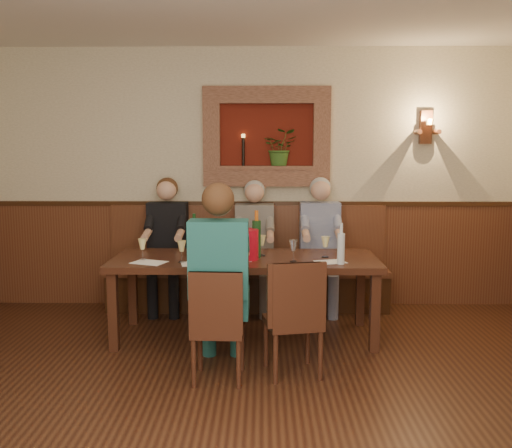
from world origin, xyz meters
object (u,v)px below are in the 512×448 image
at_px(dining_table, 245,265).
at_px(water_bottle, 341,248).
at_px(person_bench_right, 320,257).
at_px(person_chair_front, 220,293).
at_px(person_bench_left, 167,257).
at_px(wine_bottle_green_a, 257,238).
at_px(spittoon_bucket, 245,244).
at_px(chair_near_left, 218,348).
at_px(wine_bottle_green_b, 194,238).
at_px(chair_near_right, 293,341).
at_px(bench, 248,278).
at_px(person_bench_mid, 254,258).

xyz_separation_m(dining_table, water_bottle, (0.83, -0.28, 0.22)).
height_order(person_bench_right, person_chair_front, person_chair_front).
height_order(person_bench_left, wine_bottle_green_a, person_bench_left).
relative_size(dining_table, water_bottle, 6.75).
bearing_deg(person_chair_front, person_bench_left, 113.00).
bearing_deg(person_chair_front, spittoon_bucket, 75.68).
relative_size(chair_near_left, wine_bottle_green_b, 2.26).
distance_m(chair_near_left, person_chair_front, 0.42).
xyz_separation_m(dining_table, person_chair_front, (-0.17, -0.78, -0.06)).
height_order(person_chair_front, wine_bottle_green_a, person_chair_front).
distance_m(wine_bottle_green_a, water_bottle, 0.78).
relative_size(chair_near_right, wine_bottle_green_b, 2.38).
bearing_deg(person_bench_right, bench, 172.17).
distance_m(person_bench_left, spittoon_bucket, 1.30).
xyz_separation_m(dining_table, person_bench_left, (-0.86, 0.84, -0.09)).
height_order(person_bench_left, person_bench_right, person_bench_right).
bearing_deg(person_bench_right, water_bottle, -86.74).
relative_size(dining_table, person_bench_right, 1.68).
distance_m(person_bench_mid, person_bench_right, 0.70).
distance_m(dining_table, water_bottle, 0.90).
bearing_deg(person_bench_mid, person_chair_front, -98.57).
relative_size(bench, person_bench_mid, 2.15).
bearing_deg(wine_bottle_green_a, chair_near_right, -71.30).
bearing_deg(person_bench_mid, wine_bottle_green_a, -87.77).
bearing_deg(person_bench_left, dining_table, -44.41).
relative_size(person_chair_front, spittoon_bucket, 5.53).
bearing_deg(water_bottle, wine_bottle_green_a, 158.83).
bearing_deg(wine_bottle_green_b, chair_near_right, -48.90).
xyz_separation_m(bench, chair_near_left, (-0.17, -1.92, -0.07)).
xyz_separation_m(wine_bottle_green_b, water_bottle, (1.31, -0.42, -0.01)).
distance_m(spittoon_bucket, wine_bottle_green_a, 0.14).
bearing_deg(person_chair_front, water_bottle, 26.39).
bearing_deg(wine_bottle_green_b, person_chair_front, -71.57).
xyz_separation_m(person_bench_right, spittoon_bucket, (-0.76, -0.92, 0.29)).
xyz_separation_m(dining_table, person_bench_mid, (0.07, 0.84, -0.10)).
height_order(chair_near_left, person_bench_right, person_bench_right).
bearing_deg(wine_bottle_green_a, water_bottle, -21.17).
relative_size(chair_near_right, person_bench_mid, 0.66).
xyz_separation_m(person_bench_left, water_bottle, (1.69, -1.12, 0.31)).
height_order(chair_near_right, wine_bottle_green_b, wine_bottle_green_b).
relative_size(chair_near_right, person_bench_right, 0.64).
bearing_deg(chair_near_left, person_bench_right, 64.66).
bearing_deg(water_bottle, spittoon_bucket, 167.07).
xyz_separation_m(dining_table, bench, (0.00, 0.94, -0.35)).
bearing_deg(person_bench_mid, spittoon_bucket, -94.17).
distance_m(bench, spittoon_bucket, 1.17).
distance_m(chair_near_left, water_bottle, 1.38).
relative_size(person_bench_mid, wine_bottle_green_a, 3.25).
xyz_separation_m(person_bench_left, person_bench_right, (1.62, -0.00, 0.00)).
bearing_deg(person_bench_right, wine_bottle_green_b, -150.82).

